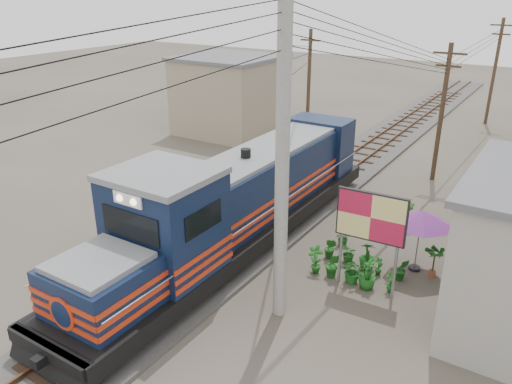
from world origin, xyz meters
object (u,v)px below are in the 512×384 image
Objects in this scene: locomotive at (237,204)px; billboard at (371,220)px; vendor at (456,236)px; market_umbrella at (421,218)px.

billboard is (5.28, -0.12, 0.77)m from locomotive.
billboard is at bearing 53.22° from vendor.
billboard is 1.27× the size of market_umbrella.
market_umbrella is 1.72× the size of vendor.
market_umbrella is 2.39m from vendor.
market_umbrella is (1.06, 2.19, -0.55)m from billboard.
locomotive is 5.34m from billboard.
market_umbrella is at bearing 52.18° from vendor.
billboard is at bearing -115.68° from market_umbrella.
vendor is (2.00, 3.99, -1.80)m from billboard.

